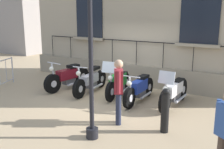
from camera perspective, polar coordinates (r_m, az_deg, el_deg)
ground_plane at (r=9.12m, az=-0.17°, el=-4.96°), size 60.00×60.00×0.00m
motorcycle_maroon at (r=10.21m, az=-9.36°, el=-0.59°), size 2.17×0.69×1.09m
motorcycle_silver at (r=9.64m, az=-4.57°, el=-1.42°), size 2.19×0.56×1.06m
motorcycle_green at (r=9.22m, az=1.31°, el=-1.77°), size 1.99×0.74×1.29m
motorcycle_blue at (r=8.67m, az=5.79°, el=-3.10°), size 2.07×0.58×0.98m
motorcycle_white at (r=8.43m, az=13.00°, el=-3.66°), size 2.15×0.57×1.22m
lamppost at (r=5.73m, az=-4.70°, el=13.79°), size 0.36×1.06×3.76m
bollard at (r=6.57m, az=11.18°, el=-7.45°), size 0.19×0.19×1.10m
pedestrian_standing at (r=6.81m, az=1.38°, el=-2.91°), size 0.47×0.37×1.69m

